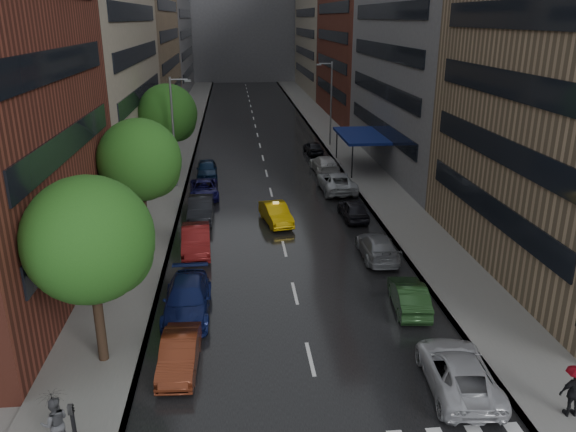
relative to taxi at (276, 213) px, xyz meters
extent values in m
plane|color=gray|center=(0.15, -20.69, -0.71)|extent=(220.00, 220.00, 0.00)
cube|color=black|center=(0.15, 29.31, -0.70)|extent=(14.00, 140.00, 0.01)
cube|color=gray|center=(-8.85, 29.31, -0.63)|extent=(4.00, 140.00, 0.15)
cube|color=gray|center=(9.15, 29.31, -0.63)|extent=(4.00, 140.00, 0.15)
cube|color=#937A5B|center=(-14.85, 43.31, 10.29)|extent=(8.00, 28.00, 22.00)
cube|color=slate|center=(15.15, 15.31, 11.29)|extent=(8.00, 28.00, 24.00)
cube|color=gray|center=(15.15, 73.31, 13.29)|extent=(8.00, 32.00, 28.00)
cube|color=slate|center=(0.15, 97.31, 15.29)|extent=(40.00, 14.00, 32.00)
cylinder|color=#382619|center=(-8.45, -16.04, 1.49)|extent=(0.40, 0.40, 4.41)
sphere|color=#1E5116|center=(-8.45, -16.04, 4.80)|extent=(5.03, 5.03, 5.03)
cylinder|color=#382619|center=(-8.45, -3.12, 1.49)|extent=(0.40, 0.40, 4.40)
sphere|color=#1E5116|center=(-8.45, -3.12, 4.79)|extent=(5.02, 5.02, 5.02)
cylinder|color=#382619|center=(-8.45, 13.29, 1.55)|extent=(0.40, 0.40, 4.52)
sphere|color=#1E5116|center=(-8.45, 13.29, 4.94)|extent=(5.17, 5.17, 5.17)
imported|color=#DCAB0B|center=(0.00, 0.00, 0.00)|extent=(2.30, 4.51, 1.42)
imported|color=#582211|center=(-5.25, -16.82, -0.02)|extent=(1.60, 4.22, 1.37)
imported|color=#10194C|center=(-5.25, -12.29, 0.08)|extent=(2.22, 5.41, 1.57)
imported|color=maroon|center=(-5.25, -4.64, 0.09)|extent=(1.92, 4.91, 1.59)
imported|color=black|center=(-5.25, 1.31, 0.09)|extent=(1.71, 4.83, 1.59)
imported|color=#110F46|center=(-5.25, 6.51, -0.03)|extent=(2.54, 5.01, 1.36)
imported|color=#0D203E|center=(-5.25, 12.44, 0.07)|extent=(2.02, 4.63, 1.55)
imported|color=#AFAFB5|center=(5.55, -19.14, 0.02)|extent=(2.85, 5.42, 1.45)
imported|color=#183317|center=(5.55, -12.85, -0.01)|extent=(1.92, 4.38, 1.40)
imported|color=slate|center=(5.55, -6.56, 0.00)|extent=(2.11, 4.91, 1.41)
imported|color=black|center=(5.55, 0.36, -0.01)|extent=(1.78, 4.14, 1.39)
imported|color=#A8ACB1|center=(5.55, 7.18, 0.09)|extent=(2.81, 5.79, 1.59)
imported|color=#B9B9B9|center=(5.55, 13.31, 0.04)|extent=(2.41, 5.30, 1.51)
imported|color=black|center=(5.55, 20.75, -0.03)|extent=(1.92, 4.08, 1.35)
imported|color=#494A4E|center=(-8.87, -21.08, 0.38)|extent=(1.08, 0.95, 1.87)
imported|color=black|center=(-8.87, -21.08, 1.09)|extent=(0.96, 0.98, 0.88)
imported|color=black|center=(8.93, -21.28, 0.38)|extent=(1.12, 0.51, 1.88)
imported|color=black|center=(-7.45, -23.52, 2.44)|extent=(0.18, 0.15, 0.90)
cylinder|color=gray|center=(-7.65, 9.31, 3.94)|extent=(0.18, 0.18, 9.00)
cube|color=gray|center=(-6.25, 9.31, 8.14)|extent=(0.50, 0.22, 0.16)
cylinder|color=gray|center=(7.95, 24.31, 3.94)|extent=(0.18, 0.18, 9.00)
cube|color=gray|center=(6.55, 24.31, 8.14)|extent=(0.50, 0.22, 0.16)
cube|color=navy|center=(9.15, 14.31, 2.44)|extent=(4.00, 8.00, 0.25)
cylinder|color=black|center=(7.55, 10.51, 0.94)|extent=(0.12, 0.12, 3.00)
cylinder|color=black|center=(7.55, 18.11, 0.94)|extent=(0.12, 0.12, 3.00)
camera|label=1|loc=(-2.77, -36.76, 12.88)|focal=35.00mm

